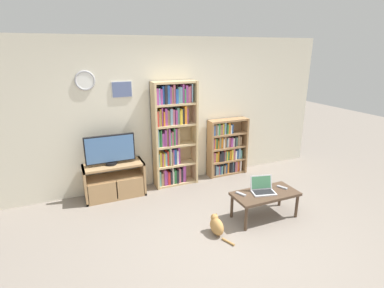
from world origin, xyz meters
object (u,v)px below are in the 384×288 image
at_px(bookshelf_tall, 172,134).
at_px(remote_far_from_laptop, 241,194).
at_px(coffee_table, 265,196).
at_px(bookshelf_short, 226,149).
at_px(remote_near_laptop, 282,187).
at_px(cat, 216,226).
at_px(laptop, 263,188).
at_px(tv_stand, 115,180).
at_px(television, 110,150).

relative_size(bookshelf_tall, remote_far_from_laptop, 11.43).
distance_m(bookshelf_tall, coffee_table, 1.94).
bearing_deg(bookshelf_short, remote_far_from_laptop, -112.02).
height_order(remote_near_laptop, cat, remote_near_laptop).
bearing_deg(laptop, bookshelf_short, 93.06).
xyz_separation_m(bookshelf_short, coffee_table, (-0.27, -1.66, -0.18)).
height_order(tv_stand, bookshelf_tall, bookshelf_tall).
bearing_deg(remote_far_from_laptop, laptop, -33.09).
bearing_deg(remote_near_laptop, television, -58.74).
distance_m(bookshelf_tall, laptop, 1.86).
height_order(television, cat, television).
height_order(coffee_table, laptop, laptop).
xyz_separation_m(bookshelf_tall, coffee_table, (0.83, -1.64, -0.61)).
bearing_deg(bookshelf_tall, bookshelf_short, 1.00).
xyz_separation_m(tv_stand, laptop, (1.88, -1.50, 0.16)).
distance_m(tv_stand, television, 0.55).
relative_size(tv_stand, bookshelf_tall, 0.52).
xyz_separation_m(laptop, remote_far_from_laptop, (-0.33, 0.06, -0.05)).
bearing_deg(bookshelf_tall, remote_far_from_laptop, -72.80).
bearing_deg(bookshelf_short, laptop, -100.48).
bearing_deg(remote_near_laptop, coffee_table, -19.55).
height_order(television, coffee_table, television).
height_order(bookshelf_short, remote_far_from_laptop, bookshelf_short).
xyz_separation_m(television, remote_far_from_laptop, (1.58, -1.45, -0.43)).
distance_m(laptop, remote_near_laptop, 0.36).
bearing_deg(cat, coffee_table, 6.60).
bearing_deg(remote_near_laptop, tv_stand, -59.01).
bearing_deg(bookshelf_tall, remote_near_laptop, -54.10).
xyz_separation_m(bookshelf_tall, remote_far_from_laptop, (0.48, -1.54, -0.55)).
relative_size(bookshelf_tall, remote_near_laptop, 11.47).
distance_m(bookshelf_short, laptop, 1.64).
height_order(bookshelf_tall, remote_far_from_laptop, bookshelf_tall).
distance_m(tv_stand, laptop, 2.41).
relative_size(bookshelf_short, remote_far_from_laptop, 6.79).
bearing_deg(remote_near_laptop, cat, -18.94).
distance_m(television, bookshelf_short, 2.24).
distance_m(remote_far_from_laptop, cat, 0.60).
height_order(remote_near_laptop, remote_far_from_laptop, same).
height_order(tv_stand, cat, tv_stand).
height_order(bookshelf_short, remote_near_laptop, bookshelf_short).
bearing_deg(cat, remote_near_laptop, 6.37).
distance_m(coffee_table, remote_near_laptop, 0.33).
relative_size(laptop, remote_far_from_laptop, 2.31).
bearing_deg(laptop, tv_stand, 155.03).
bearing_deg(tv_stand, television, 169.64).
relative_size(tv_stand, remote_near_laptop, 5.99).
bearing_deg(tv_stand, laptop, -38.51).
height_order(bookshelf_short, coffee_table, bookshelf_short).
height_order(bookshelf_short, laptop, bookshelf_short).
height_order(laptop, cat, laptop).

